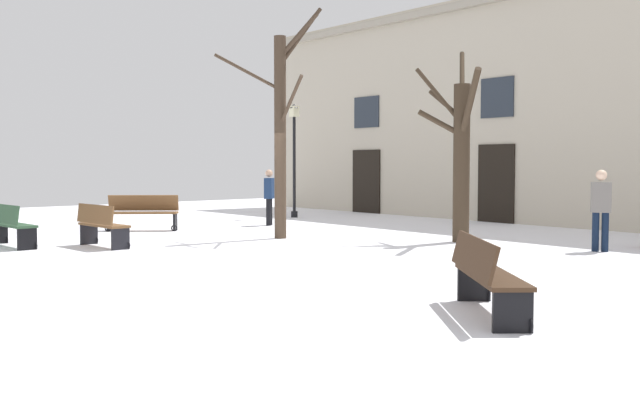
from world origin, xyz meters
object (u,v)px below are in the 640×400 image
Objects in this scene: tree_center at (281,127)px; bench_back_to_back_right at (486,275)px; tree_right_of_center at (460,152)px; person_near_bench at (269,195)px; streetlamp at (294,148)px; bench_far_corner at (9,224)px; bench_near_lamp at (102,225)px; bench_near_center_tree at (143,212)px; person_by_shop_door at (601,206)px.

tree_center is 9.26m from bench_back_to_back_right.
person_near_bench is (-6.30, -0.73, -1.15)m from tree_right_of_center.
streetlamp reaches higher than bench_back_to_back_right.
bench_far_corner is at bearing -124.88° from tree_right_of_center.
streetlamp is 9.36m from bench_near_lamp.
tree_right_of_center reaches higher than bench_near_center_tree.
streetlamp is at bearing -37.20° from person_by_shop_door.
tree_center is at bearing -108.84° from bench_near_lamp.
tree_right_of_center is at bearing -9.93° from bench_back_to_back_right.
tree_right_of_center is at bearing -127.19° from bench_near_lamp.
bench_near_lamp is (-9.42, -0.64, -0.01)m from bench_back_to_back_right.
person_by_shop_door is 9.37m from person_near_bench.
tree_right_of_center is 3.25m from person_by_shop_door.
bench_back_to_back_right is 9.44m from bench_near_lamp.
tree_right_of_center is 6.44m from person_near_bench.
bench_back_to_back_right is (10.73, 2.12, -0.01)m from bench_far_corner.
person_by_shop_door is at bearing -138.61° from bench_near_lamp.
person_by_shop_door is (-2.14, 6.73, 0.44)m from bench_back_to_back_right.
person_near_bench is (-11.39, 5.24, 0.41)m from bench_back_to_back_right.
person_near_bench is at bearing -23.16° from person_by_shop_door.
bench_near_center_tree is at bearing -80.41° from streetlamp.
streetlamp is at bearing -78.72° from bench_far_corner.
bench_far_corner is (-5.64, -8.09, -1.55)m from tree_right_of_center.
bench_back_to_back_right is at bearing 25.04° from person_near_bench.
streetlamp is 15.47m from bench_back_to_back_right.
bench_near_center_tree is (1.00, -5.95, -1.79)m from streetlamp.
streetlamp is 2.13× the size of bench_back_to_back_right.
bench_back_to_back_right is at bearing -49.53° from tree_right_of_center.
bench_near_lamp is 0.98× the size of person_near_bench.
person_near_bench is at bearing 14.89° from bench_back_to_back_right.
bench_far_corner is 1.13× the size of bench_near_lamp.
tree_center reaches higher than person_near_bench.
bench_near_center_tree is at bearing -157.67° from tree_center.
tree_center is at bearing 17.96° from person_near_bench.
tree_right_of_center is 1.20× the size of streetlamp.
bench_far_corner is at bearing -119.60° from bench_near_center_tree.
person_by_shop_door reaches higher than person_near_bench.
tree_right_of_center is 2.53× the size of bench_far_corner.
bench_near_center_tree is (-3.95, -1.62, -2.14)m from tree_center.
tree_center is at bearing 17.69° from bench_back_to_back_right.
tree_right_of_center is 2.87× the size of bench_near_lamp.
tree_right_of_center is at bearing -21.42° from bench_near_center_tree.
bench_near_center_tree reaches higher than bench_near_lamp.
tree_right_of_center is 8.40m from streetlamp.
bench_far_corner is 7.40m from person_near_bench.
bench_near_lamp is at bearing -64.97° from streetlamp.
person_by_shop_door is 1.03× the size of person_near_bench.
streetlamp reaches higher than bench_near_center_tree.
bench_near_center_tree is at bearing 31.55° from bench_back_to_back_right.
bench_near_lamp is (-4.33, -6.60, -1.56)m from tree_right_of_center.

